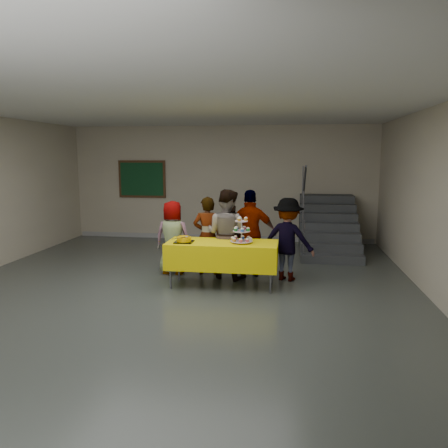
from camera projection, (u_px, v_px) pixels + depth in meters
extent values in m
plane|color=#4C514C|center=(172.00, 299.00, 6.83)|extent=(10.00, 10.00, 0.00)
cube|color=#BAB096|center=(221.00, 184.00, 11.49)|extent=(8.00, 0.04, 3.00)
cube|color=silver|center=(168.00, 102.00, 6.37)|extent=(8.00, 10.00, 0.04)
cube|color=#999999|center=(221.00, 237.00, 11.69)|extent=(7.90, 0.03, 0.12)
cylinder|color=#595960|center=(170.00, 268.00, 7.33)|extent=(0.04, 0.04, 0.73)
cylinder|color=#595960|center=(271.00, 271.00, 7.08)|extent=(0.04, 0.04, 0.73)
cylinder|color=#595960|center=(179.00, 259.00, 7.90)|extent=(0.04, 0.04, 0.73)
cylinder|color=#595960|center=(272.00, 263.00, 7.65)|extent=(0.04, 0.04, 0.73)
cube|color=#595960|center=(222.00, 244.00, 7.43)|extent=(1.80, 0.70, 0.02)
cube|color=yellow|center=(222.00, 255.00, 7.46)|extent=(1.88, 0.78, 0.44)
cylinder|color=silver|center=(241.00, 242.00, 7.36)|extent=(0.18, 0.18, 0.01)
cylinder|color=silver|center=(242.00, 231.00, 7.33)|extent=(0.02, 0.02, 0.42)
cylinder|color=silver|center=(241.00, 241.00, 7.36)|extent=(0.38, 0.38, 0.01)
cylinder|color=silver|center=(242.00, 231.00, 7.33)|extent=(0.30, 0.30, 0.01)
cylinder|color=silver|center=(242.00, 221.00, 7.31)|extent=(0.22, 0.22, 0.01)
cube|color=black|center=(184.00, 242.00, 7.40)|extent=(0.30, 0.30, 0.02)
cylinder|color=#FFBA00|center=(184.00, 239.00, 7.39)|extent=(0.25, 0.25, 0.07)
ellipsoid|color=#FFBA00|center=(184.00, 237.00, 7.39)|extent=(0.25, 0.25, 0.05)
ellipsoid|color=white|center=(186.00, 237.00, 7.34)|extent=(0.08, 0.08, 0.02)
cube|color=silver|center=(181.00, 238.00, 7.26)|extent=(0.30, 0.16, 0.04)
imported|color=slate|center=(173.00, 237.00, 8.24)|extent=(0.70, 0.48, 1.39)
imported|color=slate|center=(207.00, 236.00, 8.19)|extent=(0.57, 0.40, 1.47)
imported|color=slate|center=(227.00, 234.00, 7.93)|extent=(0.97, 0.87, 1.63)
imported|color=slate|center=(251.00, 233.00, 8.05)|extent=(0.98, 0.49, 1.61)
imported|color=slate|center=(288.00, 239.00, 7.80)|extent=(1.08, 0.80, 1.49)
cube|color=#424447|center=(332.00, 259.00, 9.11)|extent=(1.30, 0.30, 0.18)
cube|color=#424447|center=(331.00, 252.00, 9.39)|extent=(1.30, 0.30, 0.36)
cube|color=#424447|center=(330.00, 245.00, 9.67)|extent=(1.30, 0.30, 0.54)
cube|color=#424447|center=(329.00, 238.00, 9.95)|extent=(1.30, 0.30, 0.72)
cube|color=#424447|center=(328.00, 232.00, 10.23)|extent=(1.30, 0.30, 0.90)
cube|color=#424447|center=(327.00, 226.00, 10.51)|extent=(1.30, 0.30, 1.08)
cube|color=#424447|center=(326.00, 221.00, 10.78)|extent=(1.30, 0.30, 1.26)
cube|color=#424447|center=(325.00, 219.00, 11.08)|extent=(1.30, 0.30, 1.26)
cylinder|color=#595960|center=(304.00, 242.00, 9.09)|extent=(0.04, 0.04, 0.90)
cylinder|color=#595960|center=(303.00, 211.00, 9.79)|extent=(0.04, 0.04, 0.90)
cylinder|color=#595960|center=(303.00, 185.00, 10.59)|extent=(0.04, 0.04, 0.90)
cylinder|color=#595960|center=(304.00, 191.00, 9.77)|extent=(0.04, 1.85, 1.20)
cube|color=#472B16|center=(142.00, 179.00, 11.76)|extent=(1.30, 0.04, 1.00)
cube|color=#154422|center=(142.00, 179.00, 11.73)|extent=(1.18, 0.02, 0.88)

